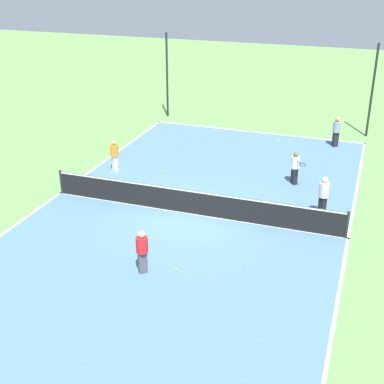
{
  "coord_description": "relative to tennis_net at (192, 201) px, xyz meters",
  "views": [
    {
      "loc": [
        5.85,
        -16.66,
        8.89
      ],
      "look_at": [
        0.0,
        0.0,
        0.9
      ],
      "focal_mm": 50.0,
      "sensor_mm": 36.0,
      "label": 1
    }
  ],
  "objects": [
    {
      "name": "tennis_net",
      "position": [
        0.0,
        0.0,
        0.0
      ],
      "size": [
        11.12,
        0.1,
        0.99
      ],
      "color": "black",
      "rests_on": "court_surface"
    },
    {
      "name": "court_surface",
      "position": [
        0.0,
        0.0,
        -0.51
      ],
      "size": [
        11.32,
        20.76,
        0.02
      ],
      "color": "#4C729E",
      "rests_on": "ground_plane"
    },
    {
      "name": "player_coach_red",
      "position": [
        -0.09,
        -4.2,
        0.28
      ],
      "size": [
        0.51,
        0.51,
        1.4
      ],
      "rotation": [
        0.0,
        0.0,
        0.69
      ],
      "color": "#4C4C51",
      "rests_on": "court_surface"
    },
    {
      "name": "tennis_ball_near_net",
      "position": [
        -2.53,
        3.36,
        -0.47
      ],
      "size": [
        0.07,
        0.07,
        0.07
      ],
      "primitive_type": "sphere",
      "color": "#CCE033",
      "rests_on": "court_surface"
    },
    {
      "name": "player_center_orange",
      "position": [
        -4.6,
        2.87,
        0.29
      ],
      "size": [
        0.5,
        0.5,
        1.42
      ],
      "rotation": [
        0.0,
        0.0,
        5.65
      ],
      "color": "white",
      "rests_on": "court_surface"
    },
    {
      "name": "tennis_ball_right_alley",
      "position": [
        1.47,
        9.17,
        -0.47
      ],
      "size": [
        0.07,
        0.07,
        0.07
      ],
      "primitive_type": "sphere",
      "color": "#CCE033",
      "rests_on": "court_surface"
    },
    {
      "name": "player_baseline_gray",
      "position": [
        4.22,
        9.38,
        0.34
      ],
      "size": [
        0.5,
        0.5,
        1.49
      ],
      "rotation": [
        0.0,
        0.0,
        0.59
      ],
      "color": "black",
      "rests_on": "court_surface"
    },
    {
      "name": "player_near_white",
      "position": [
        4.53,
        1.39,
        0.38
      ],
      "size": [
        0.49,
        0.49,
        1.55
      ],
      "rotation": [
        0.0,
        0.0,
        4.23
      ],
      "color": "black",
      "rests_on": "court_surface"
    },
    {
      "name": "fence_post_back_right",
      "position": [
        5.61,
        11.68,
        1.86
      ],
      "size": [
        0.12,
        0.12,
        4.78
      ],
      "color": "black",
      "rests_on": "ground_plane"
    },
    {
      "name": "ground_plane",
      "position": [
        0.0,
        0.0,
        -0.52
      ],
      "size": [
        80.0,
        80.0,
        0.0
      ],
      "primitive_type": "plane",
      "color": "#60934C"
    },
    {
      "name": "player_far_white",
      "position": [
        3.09,
        4.03,
        0.29
      ],
      "size": [
        0.81,
        0.95,
        1.41
      ],
      "rotation": [
        0.0,
        0.0,
        5.33
      ],
      "color": "black",
      "rests_on": "court_surface"
    },
    {
      "name": "fence_post_back_left",
      "position": [
        -5.61,
        11.68,
        1.86
      ],
      "size": [
        0.12,
        0.12,
        4.78
      ],
      "color": "black",
      "rests_on": "ground_plane"
    },
    {
      "name": "tennis_ball_midcourt",
      "position": [
        0.82,
        -3.79,
        -0.47
      ],
      "size": [
        0.07,
        0.07,
        0.07
      ],
      "primitive_type": "sphere",
      "color": "#CCE033",
      "rests_on": "court_surface"
    }
  ]
}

